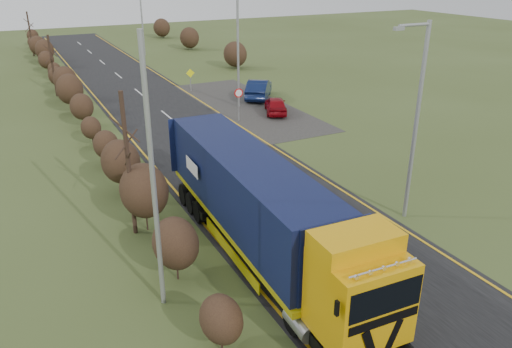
{
  "coord_description": "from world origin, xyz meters",
  "views": [
    {
      "loc": [
        -10.31,
        -14.6,
        10.47
      ],
      "look_at": [
        -1.2,
        3.27,
        1.92
      ],
      "focal_mm": 35.0,
      "sensor_mm": 36.0,
      "label": 1
    }
  ],
  "objects_px": {
    "lorry": "(261,207)",
    "car_blue_sedan": "(259,89)",
    "streetlight_near": "(415,116)",
    "speed_sign": "(239,98)",
    "car_red_hatchback": "(276,105)"
  },
  "relations": [
    {
      "from": "lorry",
      "to": "car_blue_sedan",
      "type": "relative_size",
      "value": 2.99
    },
    {
      "from": "car_red_hatchback",
      "to": "streetlight_near",
      "type": "relative_size",
      "value": 0.44
    },
    {
      "from": "lorry",
      "to": "car_blue_sedan",
      "type": "distance_m",
      "value": 24.51
    },
    {
      "from": "lorry",
      "to": "car_red_hatchback",
      "type": "xyz_separation_m",
      "value": [
        10.23,
        17.2,
        -1.61
      ]
    },
    {
      "from": "lorry",
      "to": "streetlight_near",
      "type": "height_order",
      "value": "streetlight_near"
    },
    {
      "from": "car_blue_sedan",
      "to": "streetlight_near",
      "type": "bearing_deg",
      "value": 114.83
    },
    {
      "from": "streetlight_near",
      "to": "speed_sign",
      "type": "relative_size",
      "value": 3.6
    },
    {
      "from": "car_blue_sedan",
      "to": "lorry",
      "type": "bearing_deg",
      "value": 97.91
    },
    {
      "from": "car_red_hatchback",
      "to": "speed_sign",
      "type": "xyz_separation_m",
      "value": [
        -3.26,
        -0.46,
        1.01
      ]
    },
    {
      "from": "car_blue_sedan",
      "to": "car_red_hatchback",
      "type": "bearing_deg",
      "value": 113.54
    },
    {
      "from": "lorry",
      "to": "car_blue_sedan",
      "type": "height_order",
      "value": "lorry"
    },
    {
      "from": "car_red_hatchback",
      "to": "speed_sign",
      "type": "relative_size",
      "value": 1.57
    },
    {
      "from": "streetlight_near",
      "to": "speed_sign",
      "type": "bearing_deg",
      "value": 91.04
    },
    {
      "from": "car_blue_sedan",
      "to": "streetlight_near",
      "type": "distance_m",
      "value": 22.23
    },
    {
      "from": "lorry",
      "to": "streetlight_near",
      "type": "relative_size",
      "value": 1.69
    }
  ]
}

